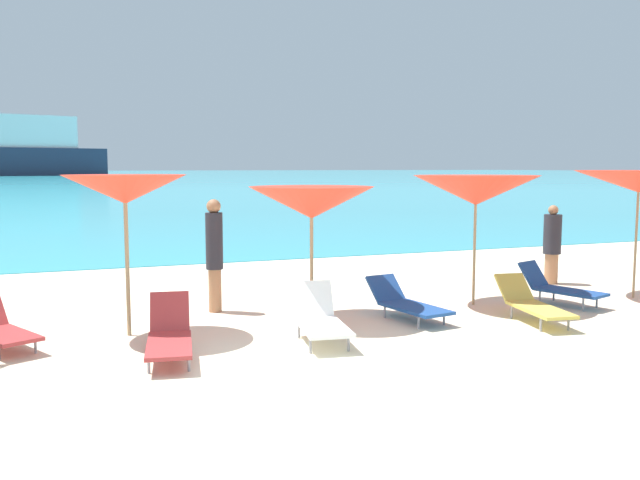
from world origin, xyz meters
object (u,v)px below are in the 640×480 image
object	(u,v)px
umbrella_3	(312,203)
beachgoer_3	(552,243)
lounge_chair_6	(169,335)
umbrella_2	(125,190)
beachgoer_1	(214,251)
umbrella_5	(639,182)
lounge_chair_1	(559,287)
lounge_chair_2	(406,302)
lounge_chair_3	(320,319)
lounge_chair_4	(532,303)
umbrella_4	(476,190)

from	to	relation	value
umbrella_3	beachgoer_3	bearing A→B (deg)	12.36
umbrella_3	lounge_chair_6	xyz separation A→B (m)	(-2.47, -1.41, -1.57)
umbrella_2	beachgoer_1	distance (m)	2.17
umbrella_5	lounge_chair_1	bearing A→B (deg)	179.75
lounge_chair_2	umbrella_5	bearing A→B (deg)	-8.79
umbrella_3	lounge_chair_1	xyz separation A→B (m)	(4.49, -0.51, -1.55)
lounge_chair_3	lounge_chair_4	size ratio (longest dim) A/B	0.82
lounge_chair_2	lounge_chair_3	bearing A→B (deg)	-165.18
umbrella_2	lounge_chair_3	size ratio (longest dim) A/B	1.57
umbrella_2	lounge_chair_4	bearing A→B (deg)	-12.79
umbrella_5	beachgoer_3	world-z (taller)	umbrella_5
umbrella_2	beachgoer_3	bearing A→B (deg)	8.69
umbrella_5	beachgoer_1	world-z (taller)	umbrella_5
lounge_chair_2	beachgoer_3	world-z (taller)	beachgoer_3
umbrella_5	umbrella_2	bearing A→B (deg)	177.02
umbrella_3	lounge_chair_4	xyz separation A→B (m)	(3.19, -1.42, -1.57)
lounge_chair_3	lounge_chair_4	xyz separation A→B (m)	(3.57, -0.05, -0.03)
umbrella_4	umbrella_5	xyz separation A→B (m)	(3.15, -0.53, 0.14)
umbrella_3	lounge_chair_2	bearing A→B (deg)	-21.80
lounge_chair_3	beachgoer_3	size ratio (longest dim) A/B	0.90
lounge_chair_1	beachgoer_3	size ratio (longest dim) A/B	0.97
lounge_chair_1	lounge_chair_2	distance (m)	3.08
beachgoer_3	lounge_chair_2	bearing A→B (deg)	-51.25
umbrella_4	beachgoer_1	xyz separation A→B (m)	(-4.38, 1.08, -0.99)
lounge_chair_6	beachgoer_3	size ratio (longest dim) A/B	1.05
umbrella_2	lounge_chair_6	distance (m)	2.29
umbrella_5	lounge_chair_1	xyz separation A→B (m)	(-1.73, 0.01, -1.84)
lounge_chair_1	lounge_chair_4	bearing A→B (deg)	-163.58
lounge_chair_6	umbrella_3	bearing A→B (deg)	39.27
lounge_chair_6	umbrella_2	bearing A→B (deg)	114.81
umbrella_5	beachgoer_1	size ratio (longest dim) A/B	1.30
umbrella_5	lounge_chair_2	xyz separation A→B (m)	(-4.80, -0.04, -1.89)
umbrella_3	lounge_chair_3	world-z (taller)	umbrella_3
umbrella_4	lounge_chair_1	size ratio (longest dim) A/B	1.45
lounge_chair_2	lounge_chair_6	distance (m)	3.97
umbrella_2	umbrella_4	world-z (taller)	umbrella_2
umbrella_3	umbrella_4	world-z (taller)	umbrella_4
umbrella_3	lounge_chair_1	distance (m)	4.77
umbrella_4	lounge_chair_4	xyz separation A→B (m)	(0.13, -1.43, -1.73)
beachgoer_1	beachgoer_3	xyz separation A→B (m)	(7.14, 0.19, -0.18)
umbrella_4	beachgoer_1	size ratio (longest dim) A/B	1.22
umbrella_2	lounge_chair_3	bearing A→B (deg)	-28.35
umbrella_3	umbrella_4	distance (m)	3.06
beachgoer_1	beachgoer_3	world-z (taller)	beachgoer_1
umbrella_5	lounge_chair_1	size ratio (longest dim) A/B	1.54
umbrella_3	lounge_chair_6	distance (m)	3.24
lounge_chair_6	beachgoer_1	xyz separation A→B (m)	(1.14, 2.49, 0.74)
lounge_chair_1	beachgoer_3	distance (m)	2.29
lounge_chair_3	lounge_chair_6	xyz separation A→B (m)	(-2.08, -0.04, -0.03)
lounge_chair_3	lounge_chair_4	bearing A→B (deg)	7.96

